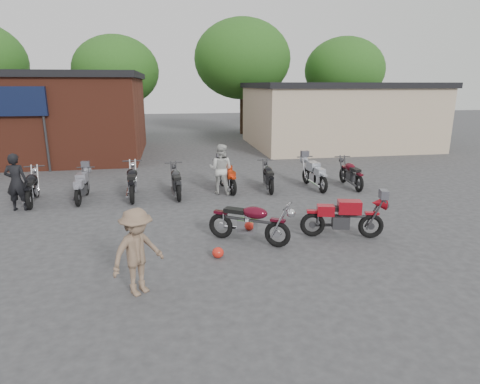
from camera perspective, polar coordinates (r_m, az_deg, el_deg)
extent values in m
plane|color=#353537|center=(9.27, 0.12, -8.33)|extent=(90.00, 90.00, 0.00)
cube|color=maroon|center=(23.67, -28.81, 9.18)|extent=(12.00, 8.00, 4.00)
cube|color=tan|center=(25.50, 13.39, 10.34)|extent=(10.00, 8.00, 3.50)
ellipsoid|color=red|center=(8.89, -3.15, -8.60)|extent=(0.30, 0.30, 0.24)
imported|color=black|center=(13.64, -29.21, 1.23)|extent=(0.65, 0.44, 1.74)
imported|color=beige|center=(13.80, -2.74, 3.27)|extent=(1.04, 0.95, 1.73)
imported|color=#7B614C|center=(7.42, -14.38, -8.26)|extent=(1.19, 1.12, 1.61)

